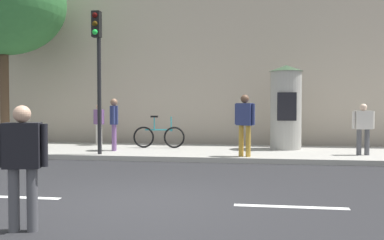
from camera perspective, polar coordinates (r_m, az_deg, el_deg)
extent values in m
plane|color=#232326|center=(7.56, -6.18, -10.46)|extent=(80.00, 80.00, 0.00)
cube|color=#9E9B93|center=(14.34, 1.09, -4.17)|extent=(36.00, 4.00, 0.15)
cube|color=silver|center=(8.49, -22.25, -9.18)|extent=(1.80, 0.16, 0.01)
cube|color=silver|center=(7.33, 12.61, -10.87)|extent=(1.80, 0.16, 0.01)
cube|color=#B7A893|center=(19.45, 3.12, 10.94)|extent=(36.00, 5.00, 9.26)
cylinder|color=black|center=(13.33, -11.86, 2.99)|extent=(0.12, 0.12, 3.42)
cube|color=black|center=(13.36, -12.21, 11.98)|extent=(0.24, 0.24, 0.75)
sphere|color=#390605|center=(13.29, -12.43, 13.07)|extent=(0.16, 0.16, 0.16)
sphere|color=#3C2906|center=(13.24, -12.42, 12.05)|extent=(0.16, 0.16, 0.16)
sphere|color=green|center=(13.20, -12.41, 11.02)|extent=(0.16, 0.16, 0.16)
cylinder|color=#9E9B93|center=(14.84, 12.02, 1.23)|extent=(1.01, 1.01, 2.56)
cone|color=#334C33|center=(14.88, 12.06, 6.54)|extent=(1.11, 1.11, 0.20)
cube|color=black|center=(14.33, 12.13, 1.71)|extent=(0.60, 0.02, 0.90)
cylinder|color=#4C3826|center=(16.74, -23.01, 2.30)|extent=(0.31, 0.31, 3.19)
ellipsoid|color=#337238|center=(17.10, -23.18, 13.79)|extent=(4.26, 4.26, 3.62)
cylinder|color=#4C4C51|center=(6.19, -21.98, -9.54)|extent=(0.14, 0.14, 0.82)
cylinder|color=#4C4C51|center=(6.12, -19.90, -9.62)|extent=(0.14, 0.14, 0.82)
cube|color=black|center=(6.05, -21.03, -3.07)|extent=(0.50, 0.34, 0.58)
cylinder|color=black|center=(6.13, -23.50, -3.04)|extent=(0.09, 0.09, 0.55)
cylinder|color=black|center=(5.99, -18.51, -3.10)|extent=(0.09, 0.09, 0.55)
sphere|color=tan|center=(6.03, -21.08, 0.73)|extent=(0.22, 0.22, 0.22)
cylinder|color=#B78C33|center=(12.54, 7.25, -2.71)|extent=(0.14, 0.14, 0.88)
cylinder|color=#B78C33|center=(12.64, 6.36, -2.67)|extent=(0.14, 0.14, 0.88)
cube|color=navy|center=(12.55, 6.82, 0.75)|extent=(0.50, 0.39, 0.63)
cylinder|color=navy|center=(12.44, 7.91, 0.73)|extent=(0.09, 0.09, 0.60)
cylinder|color=navy|center=(12.66, 5.74, 0.76)|extent=(0.09, 0.09, 0.60)
sphere|color=brown|center=(12.55, 6.83, 2.72)|extent=(0.24, 0.24, 0.24)
cylinder|color=#4C4C51|center=(13.75, 20.73, -2.68)|extent=(0.14, 0.14, 0.76)
cylinder|color=#4C4C51|center=(13.83, 21.63, -2.67)|extent=(0.14, 0.14, 0.76)
cube|color=silver|center=(13.75, 21.22, 0.01)|extent=(0.49, 0.30, 0.53)
cylinder|color=silver|center=(13.66, 20.13, 0.01)|extent=(0.09, 0.09, 0.51)
cylinder|color=silver|center=(13.85, 22.29, 0.00)|extent=(0.09, 0.09, 0.51)
sphere|color=beige|center=(13.74, 21.24, 1.55)|extent=(0.20, 0.20, 0.20)
cylinder|color=#724C84|center=(14.41, -9.99, -2.20)|extent=(0.14, 0.14, 0.84)
cylinder|color=#724C84|center=(14.21, -10.03, -2.26)|extent=(0.14, 0.14, 0.84)
cube|color=navy|center=(14.28, -10.03, 0.63)|extent=(0.34, 0.45, 0.59)
cylinder|color=navy|center=(14.52, -9.97, 0.66)|extent=(0.09, 0.09, 0.56)
cylinder|color=navy|center=(14.03, -10.09, 0.61)|extent=(0.09, 0.09, 0.56)
sphere|color=#8C664C|center=(14.27, -10.04, 2.28)|extent=(0.23, 0.23, 0.23)
cylinder|color=silver|center=(16.26, -11.76, -1.87)|extent=(0.14, 0.14, 0.75)
cylinder|color=silver|center=(16.46, -12.05, -1.83)|extent=(0.14, 0.14, 0.75)
cube|color=#724C84|center=(16.33, -11.93, 0.40)|extent=(0.47, 0.47, 0.53)
cylinder|color=#724C84|center=(16.09, -11.57, 0.38)|extent=(0.09, 0.09, 0.51)
cylinder|color=#724C84|center=(16.57, -12.27, 0.42)|extent=(0.09, 0.09, 0.51)
sphere|color=tan|center=(16.32, -11.94, 1.69)|extent=(0.20, 0.20, 0.20)
torus|color=black|center=(15.10, -6.25, -2.21)|extent=(0.72, 0.09, 0.72)
torus|color=black|center=(14.90, -2.31, -2.25)|extent=(0.72, 0.09, 0.72)
cylinder|color=teal|center=(14.97, -4.30, -1.28)|extent=(0.95, 0.08, 0.04)
cylinder|color=teal|center=(14.99, -4.89, -0.51)|extent=(0.04, 0.04, 0.45)
cylinder|color=teal|center=(14.89, -2.71, -0.52)|extent=(0.04, 0.04, 0.50)
cube|color=black|center=(14.98, -4.89, 0.44)|extent=(0.24, 0.11, 0.06)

